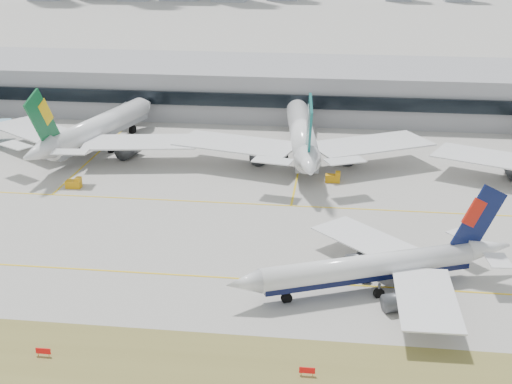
# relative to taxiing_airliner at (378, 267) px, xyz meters

# --- Properties ---
(ground) EXTENTS (3000.00, 3000.00, 0.00)m
(ground) POSITION_rel_taxiing_airliner_xyz_m (-32.98, 5.80, -4.17)
(ground) COLOR #A6A29B
(ground) RESTS_ON ground
(taxiing_airliner) EXTENTS (48.86, 41.36, 17.29)m
(taxiing_airliner) POSITION_rel_taxiing_airliner_xyz_m (0.00, 0.00, 0.00)
(taxiing_airliner) COLOR white
(taxiing_airliner) RESTS_ON ground
(widebody_eva) EXTENTS (61.52, 61.25, 22.51)m
(widebody_eva) POSITION_rel_taxiing_airliner_xyz_m (-72.52, 68.43, 1.81)
(widebody_eva) COLOR white
(widebody_eva) RESTS_ON ground
(widebody_cathay) EXTENTS (66.38, 65.39, 23.82)m
(widebody_cathay) POSITION_rel_taxiing_airliner_xyz_m (-17.06, 67.57, 2.16)
(widebody_cathay) COLOR white
(widebody_cathay) RESTS_ON ground
(terminal) EXTENTS (280.00, 43.10, 15.00)m
(terminal) POSITION_rel_taxiing_airliner_xyz_m (-32.98, 120.64, 3.33)
(terminal) COLOR gray
(terminal) RESTS_ON ground
(hold_sign_left) EXTENTS (2.20, 0.15, 1.35)m
(hold_sign_left) POSITION_rel_taxiing_airliner_xyz_m (-48.08, -26.20, -3.29)
(hold_sign_left) COLOR red
(hold_sign_left) RESTS_ON ground
(hold_sign_right) EXTENTS (2.20, 0.15, 1.35)m
(hold_sign_right) POSITION_rel_taxiing_airliner_xyz_m (-10.30, -26.20, -3.29)
(hold_sign_right) COLOR red
(hold_sign_right) RESTS_ON ground
(gse_b) EXTENTS (3.55, 2.00, 2.60)m
(gse_b) POSITION_rel_taxiing_airliner_xyz_m (-68.55, 40.83, -3.12)
(gse_b) COLOR orange
(gse_b) RESTS_ON ground
(gse_c) EXTENTS (3.55, 2.00, 2.60)m
(gse_c) POSITION_rel_taxiing_airliner_xyz_m (-8.52, 52.32, -3.12)
(gse_c) COLOR orange
(gse_c) RESTS_ON ground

